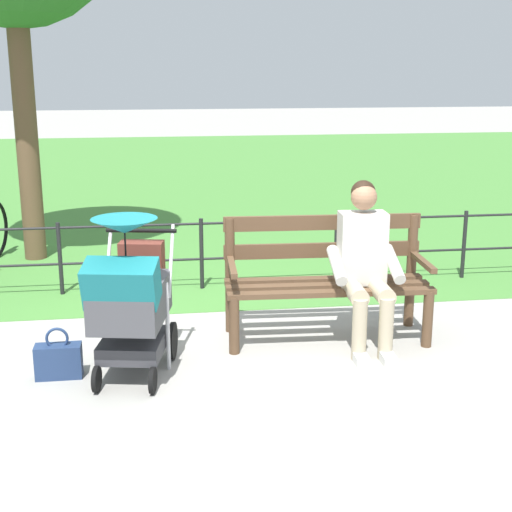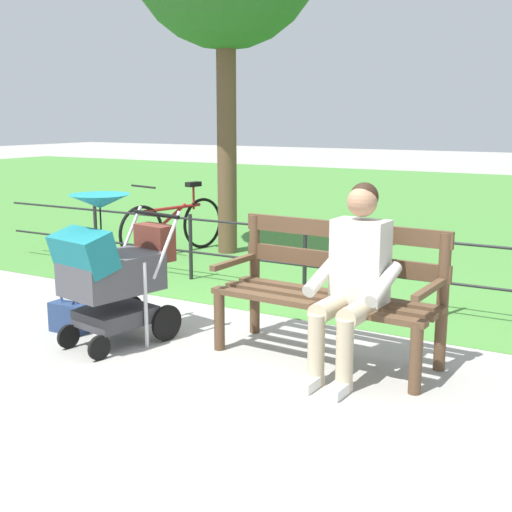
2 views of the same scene
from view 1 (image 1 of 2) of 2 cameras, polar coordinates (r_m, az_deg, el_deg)
ground_plane at (r=5.78m, az=-3.15°, el=-6.98°), size 60.00×60.00×0.00m
grass_lawn at (r=14.32m, az=-6.22°, el=6.12°), size 40.00×16.00×0.01m
park_bench at (r=5.86m, az=5.41°, el=-1.31°), size 1.62×0.67×0.96m
person_on_bench at (r=5.67m, az=8.46°, el=-0.35°), size 0.55×0.74×1.28m
stroller at (r=5.12m, az=-9.74°, el=-3.04°), size 0.65×0.96×1.15m
handbag at (r=5.37m, az=-15.07°, el=-7.81°), size 0.32×0.14×0.37m
park_fence at (r=7.12m, az=-2.00°, el=0.80°), size 8.03×0.04×0.70m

